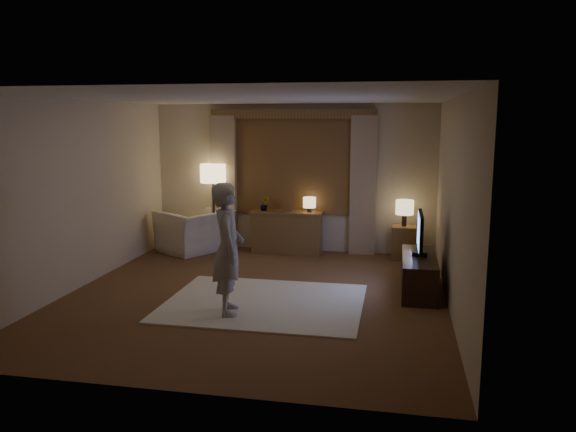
% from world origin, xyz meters
% --- Properties ---
extents(room, '(5.04, 5.54, 2.64)m').
position_xyz_m(room, '(0.00, 0.50, 1.33)').
color(room, brown).
rests_on(room, ground).
extents(rug, '(2.50, 2.00, 0.02)m').
position_xyz_m(rug, '(0.20, -0.30, 0.01)').
color(rug, '#EFE6C9').
rests_on(rug, floor).
extents(sideboard, '(1.20, 0.40, 0.70)m').
position_xyz_m(sideboard, '(-0.06, 2.50, 0.35)').
color(sideboard, brown).
rests_on(sideboard, floor).
extents(picture_frame, '(0.16, 0.02, 0.20)m').
position_xyz_m(picture_frame, '(-0.06, 2.50, 0.80)').
color(picture_frame, brown).
rests_on(picture_frame, sideboard).
extents(plant, '(0.16, 0.13, 0.30)m').
position_xyz_m(plant, '(-0.46, 2.50, 0.85)').
color(plant, '#999999').
rests_on(plant, sideboard).
extents(table_lamp_sideboard, '(0.22, 0.22, 0.30)m').
position_xyz_m(table_lamp_sideboard, '(0.34, 2.50, 0.90)').
color(table_lamp_sideboard, black).
rests_on(table_lamp_sideboard, sideboard).
extents(floor_lamp, '(0.45, 0.45, 1.55)m').
position_xyz_m(floor_lamp, '(-1.40, 2.50, 1.30)').
color(floor_lamp, black).
rests_on(floor_lamp, floor).
extents(armchair, '(1.44, 1.49, 0.74)m').
position_xyz_m(armchair, '(-1.69, 2.29, 0.37)').
color(armchair, '#F1E3C6').
rests_on(armchair, floor).
extents(side_table, '(0.40, 0.40, 0.56)m').
position_xyz_m(side_table, '(1.96, 2.45, 0.28)').
color(side_table, brown).
rests_on(side_table, floor).
extents(table_lamp_side, '(0.30, 0.30, 0.44)m').
position_xyz_m(table_lamp_side, '(1.96, 2.45, 0.87)').
color(table_lamp_side, black).
rests_on(table_lamp_side, side_table).
extents(tv_stand, '(0.45, 1.40, 0.50)m').
position_xyz_m(tv_stand, '(2.15, 0.59, 0.25)').
color(tv_stand, black).
rests_on(tv_stand, floor).
extents(tv, '(0.20, 0.82, 0.59)m').
position_xyz_m(tv, '(2.15, 0.59, 0.83)').
color(tv, black).
rests_on(tv, tv_stand).
extents(person, '(0.53, 0.66, 1.58)m').
position_xyz_m(person, '(-0.13, -0.76, 0.81)').
color(person, '#B1ABA3').
rests_on(person, rug).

